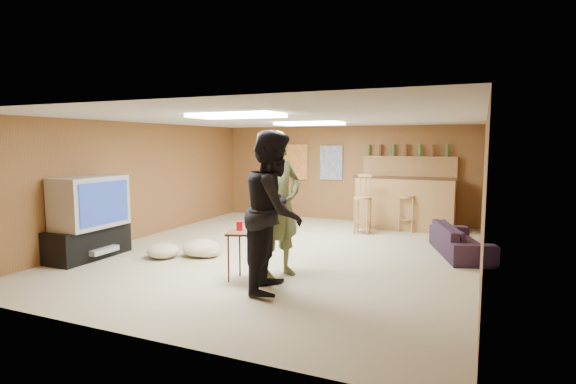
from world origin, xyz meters
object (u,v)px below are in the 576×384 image
at_px(tv_body, 90,202).
at_px(tray_table, 247,256).
at_px(bar_counter, 405,203).
at_px(person_black, 274,211).
at_px(person_olive, 279,205).
at_px(sofa, 461,240).

distance_m(tv_body, tray_table, 2.88).
height_order(bar_counter, person_black, person_black).
bearing_deg(person_olive, person_black, -138.09).
distance_m(bar_counter, tray_table, 4.70).
distance_m(bar_counter, sofa, 2.27).
xyz_separation_m(bar_counter, person_black, (-0.85, -4.67, 0.44)).
relative_size(bar_counter, person_black, 1.01).
bearing_deg(person_olive, bar_counter, 9.64).
height_order(person_olive, tray_table, person_olive).
height_order(bar_counter, sofa, bar_counter).
xyz_separation_m(person_olive, sofa, (2.23, 2.24, -0.75)).
xyz_separation_m(bar_counter, tray_table, (-1.33, -4.50, -0.22)).
relative_size(bar_counter, tray_table, 3.01).
height_order(sofa, tray_table, tray_table).
relative_size(bar_counter, sofa, 1.20).
xyz_separation_m(tv_body, person_black, (3.30, -0.22, 0.09)).
distance_m(person_black, sofa, 3.52).
bearing_deg(tv_body, person_black, -3.80).
xyz_separation_m(person_black, sofa, (2.05, 2.77, -0.74)).
bearing_deg(tray_table, bar_counter, 73.59).
bearing_deg(tray_table, tv_body, 178.93).
relative_size(person_olive, person_black, 1.00).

